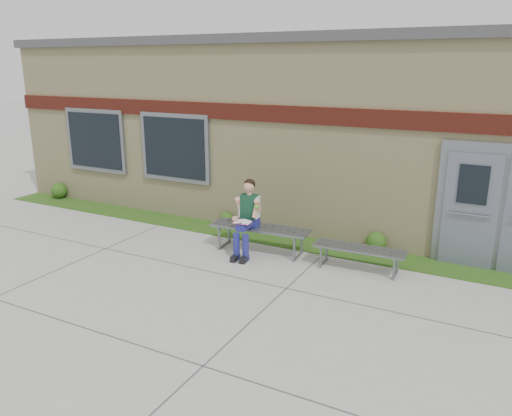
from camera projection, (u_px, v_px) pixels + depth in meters
The scene contains 9 objects.
ground at pixel (219, 288), 8.30m from camera, with size 80.00×80.00×0.00m, color #9E9E99.
grass_strip at pixel (284, 240), 10.51m from camera, with size 16.00×0.80×0.02m, color #284512.
school_building at pixel (340, 124), 12.81m from camera, with size 16.20×6.22×4.20m.
bench_left at pixel (260, 232), 9.82m from camera, with size 2.02×0.69×0.52m.
bench_right at pixel (359, 253), 8.95m from camera, with size 1.66×0.53×0.43m.
girl at pixel (247, 216), 9.60m from camera, with size 0.54×0.88×1.47m.
shrub_west at pixel (59, 190), 13.75m from camera, with size 0.43×0.43×0.43m, color #284512.
shrub_mid at pixel (226, 219), 11.37m from camera, with size 0.33×0.33×0.33m, color #284512.
shrub_east at pixel (376, 242), 9.83m from camera, with size 0.40×0.40×0.40m, color #284512.
Camera 1 is at (4.07, -6.45, 3.59)m, focal length 35.00 mm.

